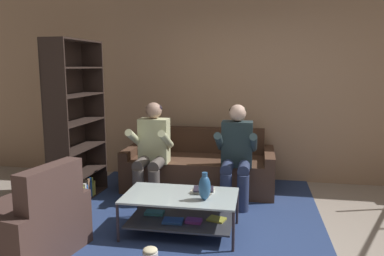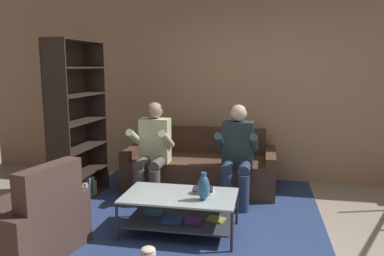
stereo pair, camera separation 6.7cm
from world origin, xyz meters
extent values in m
cube|color=tan|center=(0.00, 2.46, 1.45)|extent=(8.40, 0.12, 2.90)
cube|color=#4F3425|center=(-0.62, 1.83, 0.22)|extent=(1.77, 0.90, 0.45)
cube|color=#432C20|center=(-0.62, 2.19, 0.62)|extent=(1.77, 0.18, 0.36)
cube|color=#4F3425|center=(-1.57, 1.83, 0.28)|extent=(0.13, 0.90, 0.57)
cube|color=#4F3425|center=(0.33, 1.83, 0.28)|extent=(0.13, 0.90, 0.57)
cylinder|color=#59504B|center=(-1.25, 1.08, 0.22)|extent=(0.14, 0.14, 0.45)
cylinder|color=#59504B|center=(-1.05, 1.08, 0.22)|extent=(0.14, 0.14, 0.45)
cylinder|color=#59504B|center=(-1.25, 1.26, 0.49)|extent=(0.14, 0.42, 0.14)
cylinder|color=#59504B|center=(-1.05, 1.26, 0.49)|extent=(0.14, 0.42, 0.14)
cube|color=beige|center=(-1.15, 1.47, 0.73)|extent=(0.38, 0.22, 0.58)
cylinder|color=beige|center=(-1.36, 1.29, 0.79)|extent=(0.09, 0.49, 0.31)
cylinder|color=beige|center=(-0.95, 1.29, 0.79)|extent=(0.09, 0.49, 0.31)
sphere|color=tan|center=(-1.15, 1.47, 1.13)|extent=(0.21, 0.21, 0.21)
ellipsoid|color=black|center=(-1.15, 1.49, 1.15)|extent=(0.21, 0.21, 0.13)
cylinder|color=navy|center=(-0.18, 1.08, 0.22)|extent=(0.14, 0.14, 0.45)
cylinder|color=navy|center=(0.02, 1.08, 0.22)|extent=(0.14, 0.14, 0.45)
cylinder|color=navy|center=(-0.18, 1.26, 0.49)|extent=(0.14, 0.42, 0.14)
cylinder|color=navy|center=(0.02, 1.26, 0.49)|extent=(0.14, 0.42, 0.14)
cube|color=#263539|center=(-0.08, 1.47, 0.73)|extent=(0.38, 0.22, 0.57)
cylinder|color=#263539|center=(-0.29, 1.29, 0.79)|extent=(0.09, 0.49, 0.31)
cylinder|color=#263539|center=(0.12, 1.29, 0.79)|extent=(0.09, 0.49, 0.31)
sphere|color=beige|center=(-0.08, 1.47, 1.12)|extent=(0.21, 0.21, 0.21)
ellipsoid|color=black|center=(-0.08, 1.49, 1.15)|extent=(0.21, 0.21, 0.13)
cube|color=#AFBFC0|center=(-0.58, 0.39, 0.40)|extent=(1.14, 0.65, 0.02)
cube|color=#38393F|center=(-0.58, 0.39, 0.14)|extent=(1.05, 0.60, 0.02)
cylinder|color=#352A2E|center=(-1.13, 0.08, 0.20)|extent=(0.03, 0.03, 0.41)
cylinder|color=#352A2E|center=(-0.03, 0.08, 0.20)|extent=(0.03, 0.03, 0.41)
cylinder|color=#352A2E|center=(-1.13, 0.71, 0.20)|extent=(0.03, 0.03, 0.41)
cylinder|color=#352A2E|center=(-0.03, 0.71, 0.20)|extent=(0.03, 0.03, 0.41)
cube|color=teal|center=(-0.88, 0.47, 0.17)|extent=(0.20, 0.13, 0.03)
cube|color=blue|center=(-0.64, 0.30, 0.16)|extent=(0.21, 0.15, 0.02)
cube|color=#823391|center=(-0.44, 0.33, 0.17)|extent=(0.17, 0.12, 0.03)
cube|color=gold|center=(-0.22, 0.43, 0.16)|extent=(0.20, 0.18, 0.02)
cube|color=navy|center=(-0.60, 1.01, 0.01)|extent=(3.00, 3.44, 0.01)
cube|color=slate|center=(-0.60, 1.01, 0.01)|extent=(1.65, 1.89, 0.00)
ellipsoid|color=#2C5D90|center=(-0.32, 0.29, 0.53)|extent=(0.12, 0.12, 0.25)
cylinder|color=#2C5D90|center=(-0.32, 0.29, 0.66)|extent=(0.05, 0.05, 0.05)
cube|color=silver|center=(-0.37, 0.51, 0.42)|extent=(0.24, 0.21, 0.03)
cube|color=#262230|center=(-0.36, 0.50, 0.45)|extent=(0.22, 0.20, 0.02)
cube|color=#30241F|center=(-2.08, 0.70, 1.00)|extent=(0.32, 0.03, 2.01)
cube|color=#30241F|center=(-2.04, 1.61, 1.00)|extent=(0.32, 0.03, 2.01)
cube|color=#30241F|center=(-2.21, 1.16, 1.00)|extent=(0.06, 0.93, 2.01)
cube|color=#30241F|center=(-2.06, 1.15, 0.01)|extent=(0.36, 0.91, 0.02)
cube|color=#30241F|center=(-2.06, 1.15, 0.33)|extent=(0.36, 0.91, 0.02)
cube|color=#30241F|center=(-2.06, 1.15, 0.67)|extent=(0.36, 0.91, 0.02)
cube|color=#30241F|center=(-2.06, 1.15, 1.00)|extent=(0.36, 0.91, 0.02)
cube|color=#30241F|center=(-2.06, 1.15, 1.34)|extent=(0.36, 0.91, 0.02)
cube|color=#30241F|center=(-2.06, 1.15, 1.67)|extent=(0.36, 0.91, 0.02)
cube|color=#30241F|center=(-2.06, 1.15, 2.00)|extent=(0.36, 0.91, 0.02)
cube|color=#936948|center=(-2.06, 0.73, 0.12)|extent=(0.23, 0.05, 0.19)
cube|color=silver|center=(-2.04, 0.77, 0.12)|extent=(0.21, 0.05, 0.20)
cube|color=orange|center=(-2.06, 0.82, 0.14)|extent=(0.24, 0.04, 0.25)
cube|color=gold|center=(-2.04, 0.86, 0.16)|extent=(0.22, 0.05, 0.27)
cube|color=teal|center=(-2.04, 0.91, 0.15)|extent=(0.22, 0.04, 0.27)
cube|color=#ACB63B|center=(-2.06, 0.96, 0.13)|extent=(0.25, 0.05, 0.23)
cube|color=#ACAA49|center=(-2.06, 1.01, 0.11)|extent=(0.26, 0.04, 0.19)
cube|color=white|center=(-2.06, 1.05, 0.13)|extent=(0.26, 0.05, 0.22)
cube|color=#305CB1|center=(-2.05, 1.09, 0.11)|extent=(0.25, 0.05, 0.19)
cube|color=#9B6E4C|center=(-2.05, 1.14, 0.15)|extent=(0.26, 0.06, 0.26)
cube|color=#2A5FB4|center=(-2.06, 1.19, 0.15)|extent=(0.29, 0.05, 0.26)
cube|color=#AABA43|center=(-2.04, 1.23, 0.14)|extent=(0.25, 0.05, 0.25)
cube|color=gold|center=(-2.04, 1.28, 0.11)|extent=(0.25, 0.05, 0.19)
cube|color=#4C3530|center=(-1.90, -0.28, 0.21)|extent=(0.98, 0.81, 0.43)
cube|color=#4C3530|center=(-1.55, -0.35, 0.65)|extent=(0.29, 0.67, 0.43)
cube|color=#4C3530|center=(-1.82, 0.10, 0.26)|extent=(0.88, 0.28, 0.53)
cylinder|color=white|center=(-0.69, -0.32, 0.13)|extent=(0.13, 0.13, 0.04)
ellipsoid|color=beige|center=(-0.69, -0.32, 0.17)|extent=(0.12, 0.12, 0.05)
camera|label=1|loc=(0.16, -3.14, 1.69)|focal=35.00mm
camera|label=2|loc=(0.23, -3.12, 1.69)|focal=35.00mm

